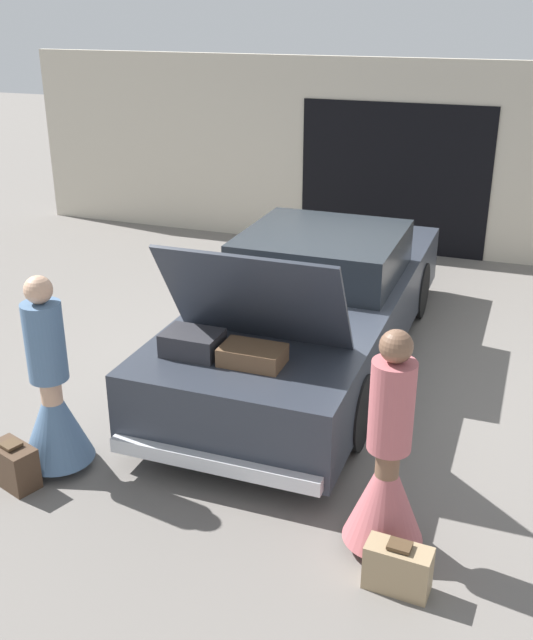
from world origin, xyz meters
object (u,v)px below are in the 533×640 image
(car, at_px, (313,305))
(person_left, at_px, (53,402))
(person_right, at_px, (387,475))
(suitcase_beside_left_person, at_px, (14,465))
(suitcase_beside_right_person, at_px, (398,568))

(car, bearing_deg, person_left, -116.78)
(person_left, xyz_separation_m, person_right, (2.69, -0.06, 0.00))
(car, bearing_deg, suitcase_beside_left_person, -116.69)
(person_right, bearing_deg, suitcase_beside_right_person, -142.48)
(person_left, relative_size, suitcase_beside_left_person, 3.78)
(car, distance_m, suitcase_beside_left_person, 3.39)
(suitcase_beside_left_person, bearing_deg, person_right, 5.66)
(car, relative_size, person_right, 3.12)
(suitcase_beside_left_person, bearing_deg, car, 63.31)
(person_right, relative_size, suitcase_beside_left_person, 3.77)
(person_right, height_order, suitcase_beside_left_person, person_right)
(person_right, xyz_separation_m, suitcase_beside_right_person, (0.18, -0.37, -0.43))
(person_left, xyz_separation_m, suitcase_beside_left_person, (-0.17, -0.34, -0.41))
(person_right, bearing_deg, suitcase_beside_left_person, 107.71)
(person_left, bearing_deg, person_right, 79.48)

